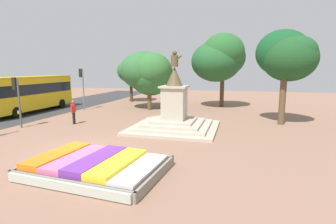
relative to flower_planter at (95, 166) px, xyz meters
The scene contains 11 objects.
ground_plane 2.72m from the flower_planter, 136.09° to the left, with size 76.14×76.14×0.00m, color #8C6651.
flower_planter is the anchor object (origin of this frame).
statue_monument 8.10m from the flower_planter, 81.70° to the left, with size 5.56×5.56×5.06m.
traffic_light_mid_block 10.74m from the flower_planter, 148.05° to the left, with size 0.42×0.30×3.36m.
traffic_light_far_corner 16.67m from the flower_planter, 124.25° to the left, with size 0.41×0.29×3.92m.
city_bus 17.13m from the flower_planter, 140.14° to the left, with size 2.49×9.51×3.23m.
pedestrian_with_handbag 9.78m from the flower_planter, 129.03° to the left, with size 0.30×0.56×1.71m.
park_tree_far_left 22.40m from the flower_planter, 108.98° to the left, with size 3.46×3.81×5.16m.
park_tree_behind_statue 15.18m from the flower_planter, 54.56° to the left, with size 4.15×3.69×6.67m.
park_tree_far_right 16.66m from the flower_planter, 101.98° to the left, with size 5.21×4.66×5.63m.
park_tree_street_side 19.71m from the flower_planter, 80.23° to the left, with size 5.39×5.42×7.36m.
Camera 1 is at (7.11, -10.34, 3.91)m, focal length 28.00 mm.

